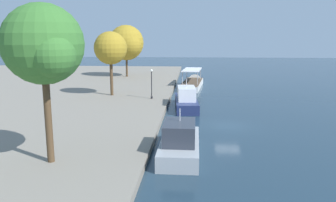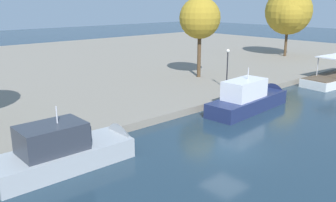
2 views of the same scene
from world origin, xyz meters
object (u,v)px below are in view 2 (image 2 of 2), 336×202
Objects in this scene: tree_1 at (200,18)px; lamp_post at (227,67)px; motor_yacht_2 at (251,100)px; tree_0 at (288,12)px; motor_yacht_1 at (73,152)px.

lamp_post is at bearing -110.52° from tree_1.
motor_yacht_2 is at bearing -116.93° from lamp_post.
lamp_post is (2.38, 4.69, 1.99)m from motor_yacht_2.
tree_1 is at bearing -174.40° from tree_0.
motor_yacht_1 is at bearing -154.03° from tree_1.
motor_yacht_1 is 24.96m from tree_1.
motor_yacht_1 is 0.98× the size of tree_1.
tree_0 is 22.33m from tree_1.
tree_0 is at bearing 21.27° from motor_yacht_2.
tree_0 is 1.17× the size of tree_1.
tree_0 reaches higher than motor_yacht_1.
tree_1 is at bearing 26.61° from motor_yacht_1.
motor_yacht_2 is at bearing -113.43° from tree_1.
lamp_post is at bearing 58.80° from motor_yacht_2.
lamp_post is 7.77m from tree_1.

